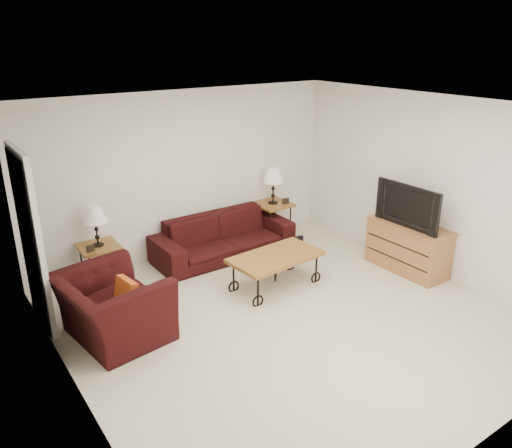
{
  "coord_description": "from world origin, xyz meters",
  "views": [
    {
      "loc": [
        -3.39,
        -4.12,
        3.23
      ],
      "look_at": [
        0.0,
        0.7,
        1.0
      ],
      "focal_mm": 35.32,
      "sensor_mm": 36.0,
      "label": 1
    }
  ],
  "objects_px": {
    "armchair": "(112,307)",
    "backpack": "(291,237)",
    "sofa": "(223,236)",
    "television": "(412,205)",
    "lamp_right": "(273,186)",
    "side_table_right": "(273,220)",
    "side_table_left": "(101,264)",
    "lamp_left": "(96,226)",
    "coffee_table": "(276,271)",
    "tv_stand": "(408,247)"
  },
  "relations": [
    {
      "from": "side_table_left",
      "to": "backpack",
      "type": "distance_m",
      "value": 2.9
    },
    {
      "from": "sofa",
      "to": "coffee_table",
      "type": "bearing_deg",
      "value": -88.3
    },
    {
      "from": "sofa",
      "to": "lamp_right",
      "type": "relative_size",
      "value": 3.61
    },
    {
      "from": "lamp_right",
      "to": "television",
      "type": "xyz_separation_m",
      "value": [
        0.81,
        -2.14,
        0.1
      ]
    },
    {
      "from": "armchair",
      "to": "backpack",
      "type": "height_order",
      "value": "armchair"
    },
    {
      "from": "side_table_left",
      "to": "lamp_left",
      "type": "height_order",
      "value": "lamp_left"
    },
    {
      "from": "lamp_left",
      "to": "tv_stand",
      "type": "xyz_separation_m",
      "value": [
        3.78,
        -2.14,
        -0.49
      ]
    },
    {
      "from": "side_table_right",
      "to": "television",
      "type": "bearing_deg",
      "value": -69.2
    },
    {
      "from": "side_table_right",
      "to": "coffee_table",
      "type": "xyz_separation_m",
      "value": [
        -1.04,
        -1.46,
        -0.07
      ]
    },
    {
      "from": "side_table_left",
      "to": "television",
      "type": "bearing_deg",
      "value": -29.63
    },
    {
      "from": "television",
      "to": "armchair",
      "type": "bearing_deg",
      "value": -100.52
    },
    {
      "from": "sofa",
      "to": "tv_stand",
      "type": "xyz_separation_m",
      "value": [
        1.91,
        -1.96,
        0.03
      ]
    },
    {
      "from": "side_table_left",
      "to": "tv_stand",
      "type": "xyz_separation_m",
      "value": [
        3.78,
        -2.14,
        0.07
      ]
    },
    {
      "from": "side_table_right",
      "to": "backpack",
      "type": "distance_m",
      "value": 0.65
    },
    {
      "from": "sofa",
      "to": "tv_stand",
      "type": "height_order",
      "value": "tv_stand"
    },
    {
      "from": "side_table_left",
      "to": "lamp_left",
      "type": "xyz_separation_m",
      "value": [
        0.0,
        0.0,
        0.56
      ]
    },
    {
      "from": "armchair",
      "to": "backpack",
      "type": "bearing_deg",
      "value": -84.53
    },
    {
      "from": "backpack",
      "to": "lamp_right",
      "type": "bearing_deg",
      "value": 57.56
    },
    {
      "from": "lamp_left",
      "to": "lamp_right",
      "type": "relative_size",
      "value": 0.93
    },
    {
      "from": "coffee_table",
      "to": "television",
      "type": "distance_m",
      "value": 2.12
    },
    {
      "from": "sofa",
      "to": "television",
      "type": "bearing_deg",
      "value": -45.94
    },
    {
      "from": "side_table_left",
      "to": "armchair",
      "type": "distance_m",
      "value": 1.42
    },
    {
      "from": "side_table_right",
      "to": "television",
      "type": "relative_size",
      "value": 0.58
    },
    {
      "from": "sofa",
      "to": "backpack",
      "type": "xyz_separation_m",
      "value": [
        0.97,
        -0.46,
        -0.08
      ]
    },
    {
      "from": "lamp_right",
      "to": "armchair",
      "type": "relative_size",
      "value": 0.51
    },
    {
      "from": "side_table_left",
      "to": "backpack",
      "type": "relative_size",
      "value": 1.18
    },
    {
      "from": "lamp_left",
      "to": "lamp_right",
      "type": "xyz_separation_m",
      "value": [
        2.94,
        0.0,
        0.06
      ]
    },
    {
      "from": "coffee_table",
      "to": "side_table_right",
      "type": "bearing_deg",
      "value": 54.41
    },
    {
      "from": "lamp_right",
      "to": "coffee_table",
      "type": "bearing_deg",
      "value": -125.59
    },
    {
      "from": "sofa",
      "to": "side_table_right",
      "type": "relative_size",
      "value": 3.61
    },
    {
      "from": "lamp_left",
      "to": "backpack",
      "type": "height_order",
      "value": "lamp_left"
    },
    {
      "from": "coffee_table",
      "to": "armchair",
      "type": "relative_size",
      "value": 1.06
    },
    {
      "from": "armchair",
      "to": "side_table_right",
      "type": "bearing_deg",
      "value": -74.91
    },
    {
      "from": "armchair",
      "to": "sofa",
      "type": "bearing_deg",
      "value": -69.08
    },
    {
      "from": "armchair",
      "to": "television",
      "type": "bearing_deg",
      "value": -108.25
    },
    {
      "from": "television",
      "to": "lamp_right",
      "type": "bearing_deg",
      "value": -159.2
    },
    {
      "from": "armchair",
      "to": "television",
      "type": "height_order",
      "value": "television"
    },
    {
      "from": "sofa",
      "to": "backpack",
      "type": "relative_size",
      "value": 4.56
    },
    {
      "from": "tv_stand",
      "to": "backpack",
      "type": "distance_m",
      "value": 1.78
    },
    {
      "from": "side_table_left",
      "to": "lamp_right",
      "type": "relative_size",
      "value": 0.93
    },
    {
      "from": "backpack",
      "to": "side_table_left",
      "type": "bearing_deg",
      "value": 145.23
    },
    {
      "from": "side_table_right",
      "to": "backpack",
      "type": "relative_size",
      "value": 1.26
    },
    {
      "from": "armchair",
      "to": "lamp_left",
      "type": "bearing_deg",
      "value": -21.16
    },
    {
      "from": "side_table_left",
      "to": "lamp_left",
      "type": "relative_size",
      "value": 1.0
    },
    {
      "from": "lamp_left",
      "to": "television",
      "type": "relative_size",
      "value": 0.54
    },
    {
      "from": "armchair",
      "to": "tv_stand",
      "type": "height_order",
      "value": "armchair"
    },
    {
      "from": "sofa",
      "to": "lamp_right",
      "type": "height_order",
      "value": "lamp_right"
    },
    {
      "from": "side_table_left",
      "to": "lamp_left",
      "type": "distance_m",
      "value": 0.56
    },
    {
      "from": "lamp_left",
      "to": "television",
      "type": "height_order",
      "value": "television"
    },
    {
      "from": "lamp_left",
      "to": "armchair",
      "type": "bearing_deg",
      "value": -103.43
    }
  ]
}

